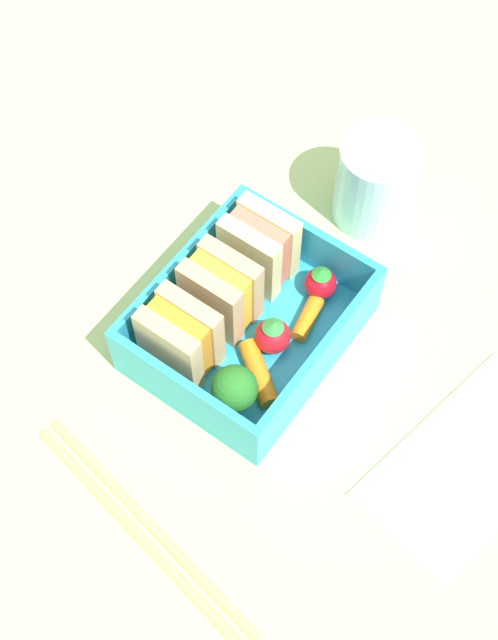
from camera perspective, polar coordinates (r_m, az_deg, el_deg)
ground_plane at (r=67.88cm, az=0.00°, el=-1.54°), size 120.00×120.00×2.00cm
bento_tray at (r=66.47cm, az=0.00°, el=-0.89°), size 15.92×12.96×1.20cm
bento_rim at (r=64.05cm, az=0.00°, el=0.29°), size 15.92×12.96×4.33cm
sandwich_left at (r=62.32cm, az=-4.41°, el=-1.16°), size 3.71×5.02×6.12cm
sandwich_center_left at (r=64.06cm, az=-1.82°, el=1.84°), size 3.71×5.02×6.12cm
sandwich_center at (r=66.10cm, az=0.64°, el=4.66°), size 3.71×5.02×6.12cm
broccoli_floret at (r=60.97cm, az=-0.94°, el=-4.44°), size 3.29×3.29×4.32cm
carrot_stick_far_left at (r=63.51cm, az=0.62°, el=-3.44°), size 4.07×4.92×1.41cm
strawberry_far_left at (r=64.26cm, az=1.73°, el=-0.74°), size 2.64×2.64×3.24cm
carrot_stick_left at (r=65.85cm, az=3.75°, el=0.10°), size 3.72×1.88×1.23cm
strawberry_left at (r=66.67cm, az=4.59°, el=2.41°), size 2.44×2.44×3.04cm
chopstick_pair at (r=61.44cm, az=-6.73°, el=-13.18°), size 5.19×20.69×0.70cm
drinking_glass at (r=71.02cm, az=8.18°, el=8.75°), size 6.48×6.48×7.59cm
folded_napkin at (r=64.55cm, az=13.96°, el=-8.83°), size 17.30×11.46×0.40cm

